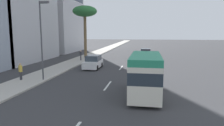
% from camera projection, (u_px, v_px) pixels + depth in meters
% --- Properties ---
extents(ground_plane, '(198.00, 198.00, 0.00)m').
position_uv_depth(ground_plane, '(127.00, 60.00, 34.77)').
color(ground_plane, '#38383A').
extents(sidewalk_right, '(162.00, 3.32, 0.15)m').
position_uv_depth(sidewalk_right, '(82.00, 59.00, 36.04)').
color(sidewalk_right, '#B2ADA3').
rests_on(sidewalk_right, ground_plane).
extents(lane_stripe_mid, '(3.20, 0.16, 0.01)m').
position_uv_depth(lane_stripe_mid, '(108.00, 86.00, 18.32)').
color(lane_stripe_mid, silver).
rests_on(lane_stripe_mid, ground_plane).
extents(lane_stripe_far, '(3.20, 0.16, 0.01)m').
position_uv_depth(lane_stripe_far, '(121.00, 68.00, 27.45)').
color(lane_stripe_far, silver).
rests_on(lane_stripe_far, ground_plane).
extents(car_lead, '(4.08, 1.79, 1.53)m').
position_uv_depth(car_lead, '(147.00, 63.00, 26.65)').
color(car_lead, '#A51E1E').
rests_on(car_lead, ground_plane).
extents(minibus_second, '(6.08, 2.26, 3.04)m').
position_uv_depth(minibus_second, '(145.00, 73.00, 15.24)').
color(minibus_second, silver).
rests_on(minibus_second, ground_plane).
extents(car_third, '(4.31, 1.94, 1.59)m').
position_uv_depth(car_third, '(146.00, 53.00, 39.56)').
color(car_third, black).
rests_on(car_third, ground_plane).
extents(car_fourth, '(4.10, 1.84, 1.70)m').
position_uv_depth(car_fourth, '(93.00, 62.00, 26.85)').
color(car_fourth, white).
rests_on(car_fourth, ground_plane).
extents(pedestrian_near_lamp, '(0.30, 0.36, 1.62)m').
position_uv_depth(pedestrian_near_lamp, '(81.00, 55.00, 33.46)').
color(pedestrian_near_lamp, '#333338').
rests_on(pedestrian_near_lamp, sidewalk_right).
extents(pedestrian_mid_block, '(0.35, 0.39, 1.60)m').
position_uv_depth(pedestrian_mid_block, '(21.00, 71.00, 19.76)').
color(pedestrian_mid_block, '#333338').
rests_on(pedestrian_mid_block, sidewalk_right).
extents(palm_tree, '(4.21, 4.21, 9.02)m').
position_uv_depth(palm_tree, '(85.00, 13.00, 36.10)').
color(palm_tree, brown).
rests_on(palm_tree, sidewalk_right).
extents(street_lamp, '(0.24, 0.97, 7.33)m').
position_uv_depth(street_lamp, '(42.00, 32.00, 19.36)').
color(street_lamp, '#4C4C51').
rests_on(street_lamp, sidewalk_right).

